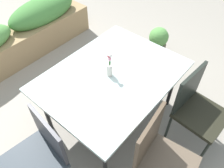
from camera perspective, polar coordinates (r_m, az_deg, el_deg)
name	(u,v)px	position (r m, az deg, el deg)	size (l,w,h in m)	color
ground_plane	(103,117)	(2.82, -2.41, -8.45)	(12.00, 12.00, 0.00)	gray
dining_table	(112,78)	(2.32, 0.00, 1.61)	(1.47, 1.12, 0.72)	#B2C6C1
chair_near_left	(160,156)	(2.03, 12.07, -17.56)	(0.51, 0.51, 0.95)	brown
chair_near_right	(196,107)	(2.40, 20.78, -5.50)	(0.49, 0.49, 0.93)	black
chair_end_left	(38,155)	(2.12, -18.46, -16.89)	(0.54, 0.54, 0.87)	#2B343B
flower_vase	(110,66)	(2.20, -0.63, 4.53)	(0.06, 0.06, 0.27)	silver
planter_box	(15,38)	(3.69, -23.69, 10.62)	(2.60, 0.51, 0.76)	#9E7F56
potted_plant	(158,43)	(3.52, 11.62, 10.31)	(0.29, 0.29, 0.52)	gray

